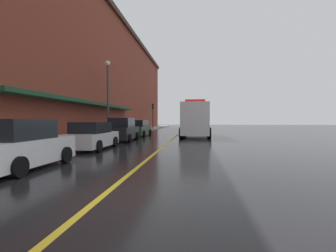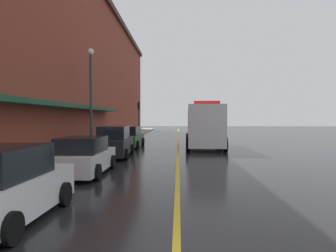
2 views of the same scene
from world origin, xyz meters
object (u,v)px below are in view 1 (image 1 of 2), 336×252
at_px(street_lamp_left, 108,90).
at_px(traffic_light_near, 153,111).
at_px(parked_car_1, 92,136).
at_px(parked_car_0, 20,146).
at_px(parking_meter_1, 22,135).
at_px(box_truck, 196,120).
at_px(parked_car_2, 123,130).
at_px(parked_car_3, 139,128).
at_px(parking_meter_0, 125,126).

height_order(street_lamp_left, traffic_light_near, street_lamp_left).
bearing_deg(parked_car_1, street_lamp_left, 13.52).
xyz_separation_m(parked_car_0, parking_meter_1, (-1.35, 1.96, 0.25)).
bearing_deg(parked_car_1, parked_car_0, 179.19).
bearing_deg(parked_car_0, parking_meter_1, 35.51).
relative_size(parked_car_1, street_lamp_left, 0.63).
distance_m(box_truck, street_lamp_left, 9.07).
bearing_deg(parked_car_1, parked_car_2, -1.11).
bearing_deg(box_truck, parked_car_1, -26.26).
height_order(parked_car_0, parking_meter_1, parked_car_0).
bearing_deg(parked_car_0, parked_car_3, 0.76).
height_order(parked_car_0, parking_meter_0, parked_car_0).
distance_m(parked_car_1, street_lamp_left, 9.17).
height_order(parked_car_2, street_lamp_left, street_lamp_left).
xyz_separation_m(parked_car_1, parked_car_2, (0.09, 5.81, 0.12)).
xyz_separation_m(parked_car_0, traffic_light_near, (-1.29, 34.30, 2.34)).
bearing_deg(parked_car_2, parked_car_0, 177.04).
xyz_separation_m(box_truck, traffic_light_near, (-7.36, 16.95, 1.47)).
bearing_deg(parking_meter_1, parking_meter_0, 90.00).
height_order(box_truck, street_lamp_left, street_lamp_left).
relative_size(parked_car_2, box_truck, 0.63).
relative_size(parking_meter_0, street_lamp_left, 0.19).
xyz_separation_m(box_truck, parking_meter_0, (-7.42, 0.30, -0.62)).
bearing_deg(parked_car_3, parked_car_0, -178.59).
distance_m(parked_car_0, street_lamp_left, 14.69).
relative_size(parking_meter_0, parking_meter_1, 1.00).
bearing_deg(street_lamp_left, parked_car_1, -76.22).
relative_size(parked_car_2, street_lamp_left, 0.68).
bearing_deg(parked_car_3, box_truck, -92.63).
height_order(parked_car_0, parked_car_1, parked_car_0).
relative_size(parked_car_2, parked_car_3, 0.99).
bearing_deg(parked_car_2, street_lamp_left, 39.21).
xyz_separation_m(parked_car_3, box_truck, (6.00, -0.45, 0.89)).
bearing_deg(street_lamp_left, parked_car_3, 61.36).
bearing_deg(parking_meter_0, parked_car_2, -75.84).
bearing_deg(box_truck, street_lamp_left, -66.46).
relative_size(parked_car_2, traffic_light_near, 1.10).
height_order(parked_car_3, parking_meter_0, parked_car_3).
distance_m(parked_car_1, parking_meter_0, 11.81).
xyz_separation_m(box_truck, street_lamp_left, (-8.02, -3.24, 2.72)).
xyz_separation_m(parked_car_2, parking_meter_1, (-1.49, -9.78, 0.19)).
xyz_separation_m(parked_car_2, parking_meter_0, (-1.49, 5.91, 0.19)).
bearing_deg(parking_meter_1, traffic_light_near, 89.89).
height_order(parked_car_0, street_lamp_left, street_lamp_left).
bearing_deg(parked_car_3, street_lamp_left, 152.98).
xyz_separation_m(parked_car_1, box_truck, (6.01, 11.42, 0.94)).
height_order(parked_car_1, parked_car_3, parked_car_3).
height_order(parked_car_2, traffic_light_near, traffic_light_near).
xyz_separation_m(parking_meter_0, street_lamp_left, (-0.60, -3.54, 3.34)).
bearing_deg(parking_meter_0, parked_car_1, -83.16).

